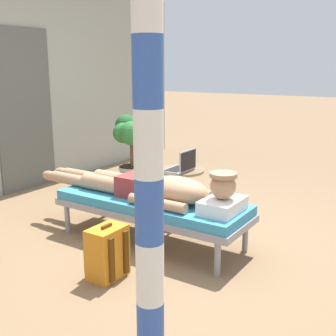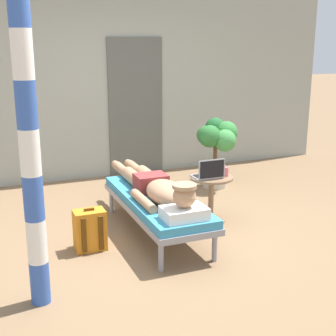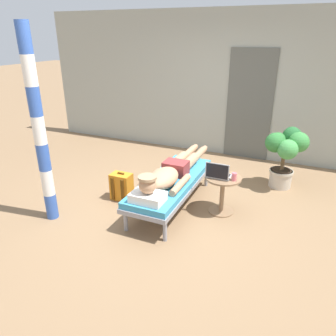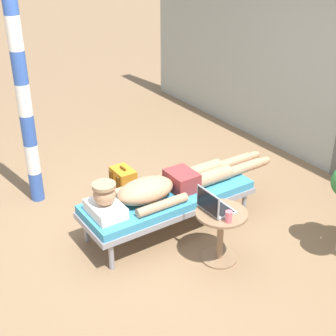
{
  "view_description": "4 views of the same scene",
  "coord_description": "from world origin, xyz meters",
  "px_view_note": "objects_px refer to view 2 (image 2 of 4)",
  "views": [
    {
      "loc": [
        -3.04,
        -2.08,
        1.57
      ],
      "look_at": [
        0.06,
        -0.06,
        0.69
      ],
      "focal_mm": 45.74,
      "sensor_mm": 36.0,
      "label": 1
    },
    {
      "loc": [
        -1.69,
        -4.3,
        1.97
      ],
      "look_at": [
        0.2,
        0.31,
        0.63
      ],
      "focal_mm": 50.39,
      "sensor_mm": 36.0,
      "label": 2
    },
    {
      "loc": [
        1.53,
        -3.63,
        2.28
      ],
      "look_at": [
        -0.08,
        0.04,
        0.58
      ],
      "focal_mm": 34.15,
      "sensor_mm": 36.0,
      "label": 3
    },
    {
      "loc": [
        3.47,
        -2.29,
        2.91
      ],
      "look_at": [
        -0.25,
        0.19,
        0.57
      ],
      "focal_mm": 51.78,
      "sensor_mm": 36.0,
      "label": 4
    }
  ],
  "objects_px": {
    "side_table": "(211,191)",
    "backpack": "(90,230)",
    "potted_plant": "(217,144)",
    "porch_post": "(30,152)",
    "drink_glass": "(226,172)",
    "lounge_chair": "(156,203)",
    "laptop": "(209,173)",
    "person_reclining": "(158,188)"
  },
  "relations": [
    {
      "from": "laptop",
      "to": "potted_plant",
      "type": "relative_size",
      "value": 0.33
    },
    {
      "from": "laptop",
      "to": "potted_plant",
      "type": "height_order",
      "value": "potted_plant"
    },
    {
      "from": "lounge_chair",
      "to": "potted_plant",
      "type": "distance_m",
      "value": 1.87
    },
    {
      "from": "person_reclining",
      "to": "potted_plant",
      "type": "bearing_deg",
      "value": 43.23
    },
    {
      "from": "potted_plant",
      "to": "porch_post",
      "type": "distance_m",
      "value": 3.51
    },
    {
      "from": "side_table",
      "to": "backpack",
      "type": "distance_m",
      "value": 1.47
    },
    {
      "from": "drink_glass",
      "to": "backpack",
      "type": "height_order",
      "value": "drink_glass"
    },
    {
      "from": "person_reclining",
      "to": "drink_glass",
      "type": "relative_size",
      "value": 20.55
    },
    {
      "from": "lounge_chair",
      "to": "porch_post",
      "type": "xyz_separation_m",
      "value": [
        -1.32,
        -0.93,
        0.86
      ]
    },
    {
      "from": "side_table",
      "to": "laptop",
      "type": "xyz_separation_m",
      "value": [
        -0.06,
        -0.05,
        0.23
      ]
    },
    {
      "from": "backpack",
      "to": "potted_plant",
      "type": "distance_m",
      "value": 2.54
    },
    {
      "from": "person_reclining",
      "to": "laptop",
      "type": "relative_size",
      "value": 7.0
    },
    {
      "from": "lounge_chair",
      "to": "potted_plant",
      "type": "bearing_deg",
      "value": 42.42
    },
    {
      "from": "person_reclining",
      "to": "porch_post",
      "type": "relative_size",
      "value": 0.9
    },
    {
      "from": "backpack",
      "to": "porch_post",
      "type": "bearing_deg",
      "value": -125.52
    },
    {
      "from": "side_table",
      "to": "porch_post",
      "type": "xyz_separation_m",
      "value": [
        -2.02,
        -1.04,
        0.85
      ]
    },
    {
      "from": "person_reclining",
      "to": "side_table",
      "type": "xyz_separation_m",
      "value": [
        0.7,
        0.15,
        -0.16
      ]
    },
    {
      "from": "potted_plant",
      "to": "drink_glass",
      "type": "bearing_deg",
      "value": -113.57
    },
    {
      "from": "lounge_chair",
      "to": "porch_post",
      "type": "relative_size",
      "value": 0.75
    },
    {
      "from": "laptop",
      "to": "porch_post",
      "type": "bearing_deg",
      "value": -153.22
    },
    {
      "from": "drink_glass",
      "to": "potted_plant",
      "type": "distance_m",
      "value": 1.29
    },
    {
      "from": "laptop",
      "to": "potted_plant",
      "type": "bearing_deg",
      "value": 58.53
    },
    {
      "from": "lounge_chair",
      "to": "person_reclining",
      "type": "bearing_deg",
      "value": -90.0
    },
    {
      "from": "drink_glass",
      "to": "potted_plant",
      "type": "xyz_separation_m",
      "value": [
        0.52,
        1.18,
        0.03
      ]
    },
    {
      "from": "lounge_chair",
      "to": "potted_plant",
      "type": "height_order",
      "value": "potted_plant"
    },
    {
      "from": "side_table",
      "to": "potted_plant",
      "type": "height_order",
      "value": "potted_plant"
    },
    {
      "from": "lounge_chair",
      "to": "laptop",
      "type": "relative_size",
      "value": 5.84
    },
    {
      "from": "porch_post",
      "to": "laptop",
      "type": "bearing_deg",
      "value": 26.78
    },
    {
      "from": "side_table",
      "to": "potted_plant",
      "type": "xyz_separation_m",
      "value": [
        0.67,
        1.13,
        0.25
      ]
    },
    {
      "from": "side_table",
      "to": "backpack",
      "type": "height_order",
      "value": "side_table"
    },
    {
      "from": "side_table",
      "to": "backpack",
      "type": "bearing_deg",
      "value": -171.14
    },
    {
      "from": "potted_plant",
      "to": "porch_post",
      "type": "height_order",
      "value": "porch_post"
    },
    {
      "from": "potted_plant",
      "to": "backpack",
      "type": "bearing_deg",
      "value": -147.15
    },
    {
      "from": "side_table",
      "to": "potted_plant",
      "type": "bearing_deg",
      "value": 59.59
    },
    {
      "from": "porch_post",
      "to": "backpack",
      "type": "bearing_deg",
      "value": 54.48
    },
    {
      "from": "person_reclining",
      "to": "side_table",
      "type": "relative_size",
      "value": 4.15
    },
    {
      "from": "potted_plant",
      "to": "laptop",
      "type": "bearing_deg",
      "value": -121.47
    },
    {
      "from": "lounge_chair",
      "to": "person_reclining",
      "type": "relative_size",
      "value": 0.83
    },
    {
      "from": "laptop",
      "to": "porch_post",
      "type": "xyz_separation_m",
      "value": [
        -1.96,
        -0.99,
        0.62
      ]
    },
    {
      "from": "drink_glass",
      "to": "potted_plant",
      "type": "bearing_deg",
      "value": 66.43
    },
    {
      "from": "side_table",
      "to": "porch_post",
      "type": "height_order",
      "value": "porch_post"
    },
    {
      "from": "person_reclining",
      "to": "potted_plant",
      "type": "xyz_separation_m",
      "value": [
        1.37,
        1.28,
        0.09
      ]
    }
  ]
}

